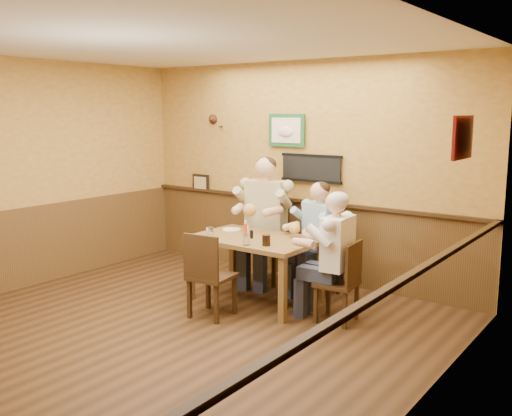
{
  "coord_description": "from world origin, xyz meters",
  "views": [
    {
      "loc": [
        3.88,
        -3.75,
        2.16
      ],
      "look_at": [
        0.18,
        1.28,
        1.1
      ],
      "focal_mm": 40.0,
      "sensor_mm": 36.0,
      "label": 1
    }
  ],
  "objects_px": {
    "hot_sauce_bottle": "(245,229)",
    "water_glass_left": "(210,233)",
    "chair_near_side": "(212,274)",
    "diner_tan_shirt": "(266,227)",
    "water_glass_mid": "(246,240)",
    "chair_right_end": "(337,281)",
    "chair_back_left": "(266,243)",
    "diner_blue_polo": "(320,244)",
    "cola_tumbler": "(266,240)",
    "diner_white_elder": "(337,264)",
    "pepper_shaker": "(252,234)",
    "salt_shaker": "(247,230)",
    "dining_table": "(255,245)",
    "chair_back_right": "(320,259)"
  },
  "relations": [
    {
      "from": "pepper_shaker",
      "to": "chair_near_side",
      "type": "bearing_deg",
      "value": -96.7
    },
    {
      "from": "diner_tan_shirt",
      "to": "salt_shaker",
      "type": "height_order",
      "value": "diner_tan_shirt"
    },
    {
      "from": "dining_table",
      "to": "chair_back_right",
      "type": "xyz_separation_m",
      "value": [
        0.47,
        0.67,
        -0.23
      ]
    },
    {
      "from": "diner_blue_polo",
      "to": "water_glass_left",
      "type": "relative_size",
      "value": 9.56
    },
    {
      "from": "chair_back_left",
      "to": "chair_near_side",
      "type": "distance_m",
      "value": 1.39
    },
    {
      "from": "diner_tan_shirt",
      "to": "water_glass_mid",
      "type": "height_order",
      "value": "diner_tan_shirt"
    },
    {
      "from": "diner_blue_polo",
      "to": "hot_sauce_bottle",
      "type": "height_order",
      "value": "diner_blue_polo"
    },
    {
      "from": "diner_white_elder",
      "to": "diner_tan_shirt",
      "type": "bearing_deg",
      "value": -122.31
    },
    {
      "from": "diner_tan_shirt",
      "to": "cola_tumbler",
      "type": "xyz_separation_m",
      "value": [
        0.67,
        -0.95,
        0.09
      ]
    },
    {
      "from": "salt_shaker",
      "to": "pepper_shaker",
      "type": "height_order",
      "value": "salt_shaker"
    },
    {
      "from": "chair_back_left",
      "to": "hot_sauce_bottle",
      "type": "xyz_separation_m",
      "value": [
        0.21,
        -0.71,
        0.33
      ]
    },
    {
      "from": "diner_tan_shirt",
      "to": "diner_blue_polo",
      "type": "height_order",
      "value": "diner_tan_shirt"
    },
    {
      "from": "diner_blue_polo",
      "to": "cola_tumbler",
      "type": "relative_size",
      "value": 10.31
    },
    {
      "from": "water_glass_mid",
      "to": "chair_near_side",
      "type": "bearing_deg",
      "value": -125.1
    },
    {
      "from": "water_glass_mid",
      "to": "hot_sauce_bottle",
      "type": "height_order",
      "value": "hot_sauce_bottle"
    },
    {
      "from": "diner_tan_shirt",
      "to": "water_glass_left",
      "type": "distance_m",
      "value": 1.04
    },
    {
      "from": "chair_near_side",
      "to": "hot_sauce_bottle",
      "type": "xyz_separation_m",
      "value": [
        -0.05,
        0.65,
        0.37
      ]
    },
    {
      "from": "chair_back_left",
      "to": "salt_shaker",
      "type": "bearing_deg",
      "value": -87.46
    },
    {
      "from": "chair_back_right",
      "to": "hot_sauce_bottle",
      "type": "bearing_deg",
      "value": -115.2
    },
    {
      "from": "water_glass_mid",
      "to": "hot_sauce_bottle",
      "type": "bearing_deg",
      "value": 128.4
    },
    {
      "from": "diner_tan_shirt",
      "to": "water_glass_mid",
      "type": "bearing_deg",
      "value": -77.14
    },
    {
      "from": "diner_blue_polo",
      "to": "pepper_shaker",
      "type": "height_order",
      "value": "diner_blue_polo"
    },
    {
      "from": "chair_near_side",
      "to": "diner_blue_polo",
      "type": "relative_size",
      "value": 0.76
    },
    {
      "from": "hot_sauce_bottle",
      "to": "water_glass_left",
      "type": "bearing_deg",
      "value": -129.19
    },
    {
      "from": "chair_back_left",
      "to": "pepper_shaker",
      "type": "bearing_deg",
      "value": -77.93
    },
    {
      "from": "chair_back_left",
      "to": "pepper_shaker",
      "type": "height_order",
      "value": "chair_back_left"
    },
    {
      "from": "diner_tan_shirt",
      "to": "water_glass_mid",
      "type": "relative_size",
      "value": 13.26
    },
    {
      "from": "diner_tan_shirt",
      "to": "salt_shaker",
      "type": "distance_m",
      "value": 0.62
    },
    {
      "from": "diner_blue_polo",
      "to": "salt_shaker",
      "type": "distance_m",
      "value": 0.89
    },
    {
      "from": "dining_table",
      "to": "water_glass_left",
      "type": "bearing_deg",
      "value": -138.76
    },
    {
      "from": "chair_right_end",
      "to": "chair_near_side",
      "type": "distance_m",
      "value": 1.31
    },
    {
      "from": "diner_tan_shirt",
      "to": "chair_back_left",
      "type": "bearing_deg",
      "value": 0.0
    },
    {
      "from": "chair_back_left",
      "to": "water_glass_left",
      "type": "bearing_deg",
      "value": -104.39
    },
    {
      "from": "diner_blue_polo",
      "to": "water_glass_left",
      "type": "xyz_separation_m",
      "value": [
        -0.85,
        -1.0,
        0.21
      ]
    },
    {
      "from": "chair_back_left",
      "to": "diner_white_elder",
      "type": "distance_m",
      "value": 1.58
    },
    {
      "from": "dining_table",
      "to": "hot_sauce_bottle",
      "type": "bearing_deg",
      "value": -171.84
    },
    {
      "from": "dining_table",
      "to": "water_glass_mid",
      "type": "xyz_separation_m",
      "value": [
        0.15,
        -0.36,
        0.15
      ]
    },
    {
      "from": "chair_back_left",
      "to": "chair_near_side",
      "type": "bearing_deg",
      "value": -90.85
    },
    {
      "from": "dining_table",
      "to": "diner_blue_polo",
      "type": "distance_m",
      "value": 0.81
    },
    {
      "from": "chair_right_end",
      "to": "diner_white_elder",
      "type": "relative_size",
      "value": 0.7
    },
    {
      "from": "chair_near_side",
      "to": "water_glass_left",
      "type": "bearing_deg",
      "value": -53.03
    },
    {
      "from": "diner_tan_shirt",
      "to": "water_glass_left",
      "type": "xyz_separation_m",
      "value": [
        -0.05,
        -1.03,
        0.09
      ]
    },
    {
      "from": "water_glass_left",
      "to": "pepper_shaker",
      "type": "xyz_separation_m",
      "value": [
        0.38,
        0.27,
        -0.02
      ]
    },
    {
      "from": "dining_table",
      "to": "hot_sauce_bottle",
      "type": "relative_size",
      "value": 8.53
    },
    {
      "from": "chair_near_side",
      "to": "pepper_shaker",
      "type": "height_order",
      "value": "chair_near_side"
    },
    {
      "from": "chair_right_end",
      "to": "diner_white_elder",
      "type": "xyz_separation_m",
      "value": [
        0.0,
        0.0,
        0.18
      ]
    },
    {
      "from": "diner_tan_shirt",
      "to": "diner_white_elder",
      "type": "distance_m",
      "value": 1.58
    },
    {
      "from": "cola_tumbler",
      "to": "pepper_shaker",
      "type": "bearing_deg",
      "value": 150.77
    },
    {
      "from": "diner_blue_polo",
      "to": "hot_sauce_bottle",
      "type": "xyz_separation_m",
      "value": [
        -0.59,
        -0.68,
        0.22
      ]
    },
    {
      "from": "diner_blue_polo",
      "to": "salt_shaker",
      "type": "xyz_separation_m",
      "value": [
        -0.65,
        -0.57,
        0.19
      ]
    }
  ]
}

